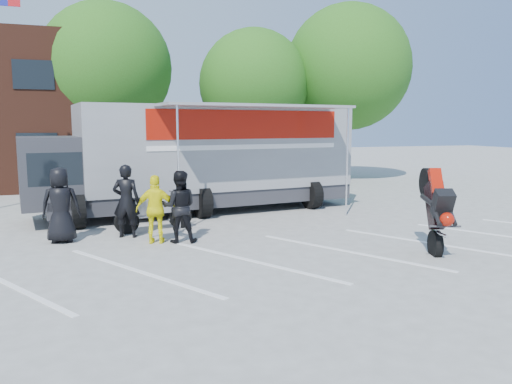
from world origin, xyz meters
TOP-DOWN VIEW (x-y plane):
  - ground at (0.00, 0.00)m, footprint 100.00×100.00m
  - parking_bay_lines at (0.00, 1.00)m, footprint 18.09×13.33m
  - tree_left at (-2.00, 16.00)m, footprint 6.12×6.12m
  - tree_mid at (5.00, 15.00)m, footprint 5.44×5.44m
  - tree_right at (10.00, 14.50)m, footprint 6.46×6.46m
  - transporter_truck at (0.72, 7.42)m, footprint 11.74×6.72m
  - parked_motorcycle at (-1.37, 4.82)m, footprint 2.35×1.18m
  - stunt_bike_rider at (4.50, 0.71)m, footprint 1.42×2.01m
  - spectator_leather_a at (-3.75, 4.18)m, footprint 0.95×0.65m
  - spectator_leather_b at (-2.15, 4.25)m, footprint 0.81×0.66m
  - spectator_leather_c at (-0.94, 3.25)m, footprint 1.01×0.87m
  - spectator_hivis at (-1.51, 3.33)m, footprint 1.08×0.69m

SIDE VIEW (x-z plane):
  - ground at x=0.00m, z-range 0.00..0.00m
  - transporter_truck at x=0.72m, z-range -1.78..1.78m
  - parked_motorcycle at x=-1.37m, z-range -0.59..0.59m
  - stunt_bike_rider at x=4.50m, z-range -1.08..1.08m
  - parking_bay_lines at x=0.00m, z-range 0.00..0.01m
  - spectator_hivis at x=-1.51m, z-range 0.00..1.71m
  - spectator_leather_c at x=-0.94m, z-range 0.00..1.81m
  - spectator_leather_a at x=-3.75m, z-range 0.00..1.90m
  - spectator_leather_b at x=-2.15m, z-range 0.00..1.92m
  - tree_mid at x=5.00m, z-range 1.10..8.78m
  - tree_left at x=-2.00m, z-range 1.25..9.89m
  - tree_right at x=10.00m, z-range 1.32..10.44m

